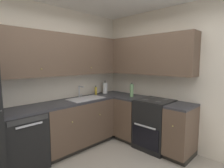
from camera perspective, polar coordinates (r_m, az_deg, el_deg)
wall_back at (r=3.49m, az=-20.05°, el=1.45°), size 3.53×0.05×2.64m
wall_right at (r=3.57m, az=19.75°, el=1.58°), size 0.05×3.37×2.64m
dishwasher at (r=3.19m, az=-26.48°, el=-15.68°), size 0.60×0.63×0.88m
lower_cabinets_back at (r=3.61m, az=-10.98°, el=-12.35°), size 1.39×0.62×0.88m
countertop_back at (r=3.48m, az=-11.16°, el=-5.29°), size 2.60×0.60×0.03m
lower_cabinets_right at (r=3.63m, az=12.27°, el=-12.29°), size 0.62×1.49×0.88m
countertop_right at (r=3.50m, az=12.44°, el=-5.25°), size 0.60×1.49×0.03m
oven_range at (r=3.60m, az=13.41°, el=-12.11°), size 0.68×0.62×1.07m
upper_cabinets_back at (r=3.44m, az=-15.07°, el=8.88°), size 2.28×0.34×0.75m
upper_cabinets_right at (r=3.70m, az=10.05°, el=8.85°), size 0.32×2.04×0.75m
sink at (r=3.58m, az=-8.17°, el=-5.26°), size 0.70×0.40×0.10m
faucet at (r=3.72m, az=-10.12°, el=-2.05°), size 0.07×0.16×0.23m
soap_bottle at (r=3.98m, az=-5.12°, el=-2.11°), size 0.05×0.05×0.20m
paper_towel_roll at (r=4.13m, az=-2.24°, el=-1.27°), size 0.11×0.11×0.30m
oil_bottle at (r=3.75m, az=6.25°, el=-1.96°), size 0.08×0.08×0.29m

